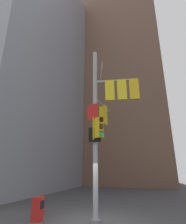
% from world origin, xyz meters
% --- Properties ---
extents(ground, '(120.00, 120.00, 0.00)m').
position_xyz_m(ground, '(0.00, 0.00, 0.00)').
color(ground, '#474749').
extents(building_tower_left, '(16.89, 16.89, 30.87)m').
position_xyz_m(building_tower_left, '(-15.63, 8.34, 15.44)').
color(building_tower_left, '#9399A3').
rests_on(building_tower_left, ground).
extents(building_mid_block, '(17.12, 17.12, 35.04)m').
position_xyz_m(building_mid_block, '(-3.86, 23.76, 17.52)').
color(building_mid_block, brown).
rests_on(building_mid_block, ground).
extents(signal_pole_assembly, '(2.65, 3.00, 8.68)m').
position_xyz_m(signal_pole_assembly, '(0.51, 0.24, 5.06)').
color(signal_pole_assembly, '#9EA0A3').
rests_on(signal_pole_assembly, ground).
extents(fire_hydrant, '(0.33, 0.23, 0.91)m').
position_xyz_m(fire_hydrant, '(-3.23, 0.58, 0.47)').
color(fire_hydrant, red).
rests_on(fire_hydrant, ground).
extents(newspaper_box, '(0.45, 0.36, 1.00)m').
position_xyz_m(newspaper_box, '(-2.62, -0.56, 0.50)').
color(newspaper_box, red).
rests_on(newspaper_box, ground).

